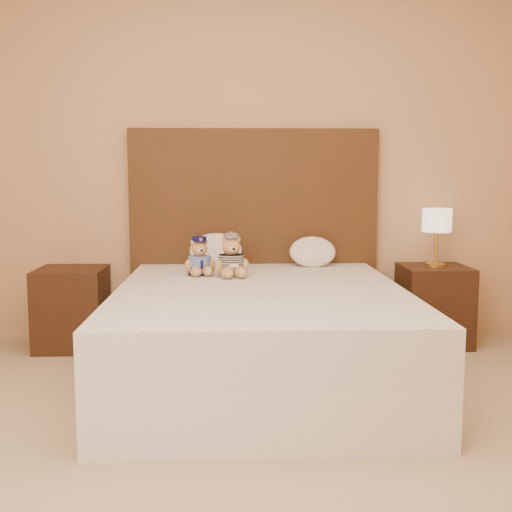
% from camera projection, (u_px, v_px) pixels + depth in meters
% --- Properties ---
extents(ground, '(4.00, 4.50, 0.00)m').
position_uv_depth(ground, '(275.00, 483.00, 2.47)').
color(ground, tan).
rests_on(ground, ground).
extents(room_walls, '(4.04, 4.52, 2.72)m').
position_uv_depth(room_walls, '(269.00, 24.00, 2.70)').
color(room_walls, tan).
rests_on(room_walls, ground).
extents(bed, '(1.60, 2.00, 0.55)m').
position_uv_depth(bed, '(260.00, 336.00, 3.63)').
color(bed, white).
rests_on(bed, ground).
extents(headboard, '(1.75, 0.08, 1.50)m').
position_uv_depth(headboard, '(254.00, 235.00, 4.57)').
color(headboard, '#482915').
rests_on(headboard, ground).
extents(nightstand_left, '(0.45, 0.45, 0.55)m').
position_uv_depth(nightstand_left, '(72.00, 308.00, 4.37)').
color(nightstand_left, '#371D11').
rests_on(nightstand_left, ground).
extents(nightstand_right, '(0.45, 0.45, 0.55)m').
position_uv_depth(nightstand_right, '(434.00, 305.00, 4.47)').
color(nightstand_right, '#371D11').
rests_on(nightstand_right, ground).
extents(lamp, '(0.20, 0.20, 0.40)m').
position_uv_depth(lamp, '(437.00, 223.00, 4.40)').
color(lamp, gold).
rests_on(lamp, nightstand_right).
extents(teddy_police, '(0.25, 0.25, 0.24)m').
position_uv_depth(teddy_police, '(199.00, 256.00, 4.04)').
color(teddy_police, '#A57240').
rests_on(teddy_police, bed).
extents(teddy_prisoner, '(0.27, 0.27, 0.26)m').
position_uv_depth(teddy_prisoner, '(231.00, 256.00, 3.96)').
color(teddy_prisoner, '#A57240').
rests_on(teddy_prisoner, bed).
extents(pillow_left, '(0.36, 0.23, 0.25)m').
position_uv_depth(pillow_left, '(216.00, 249.00, 4.39)').
color(pillow_left, white).
rests_on(pillow_left, bed).
extents(pillow_right, '(0.32, 0.21, 0.22)m').
position_uv_depth(pillow_right, '(313.00, 250.00, 4.42)').
color(pillow_right, white).
rests_on(pillow_right, bed).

